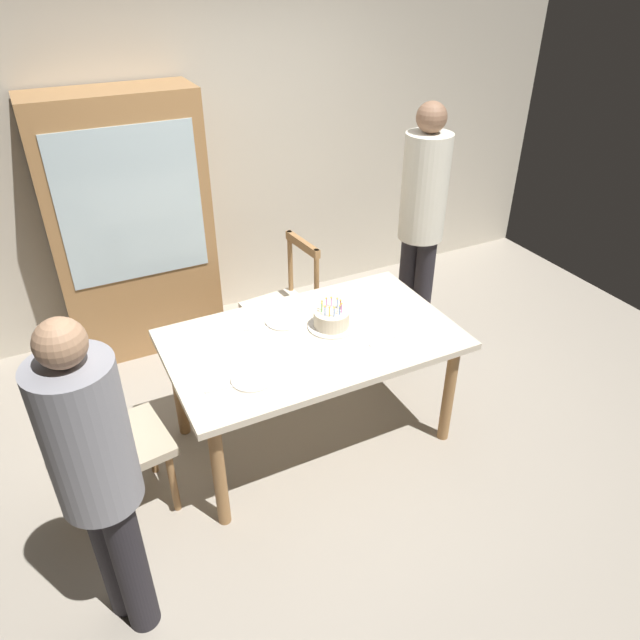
% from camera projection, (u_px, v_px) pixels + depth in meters
% --- Properties ---
extents(ground, '(6.40, 6.40, 0.00)m').
position_uv_depth(ground, '(313.00, 434.00, 3.80)').
color(ground, '#9E9384').
extents(back_wall, '(6.40, 0.10, 2.60)m').
position_uv_depth(back_wall, '(206.00, 157.00, 4.50)').
color(back_wall, beige).
rests_on(back_wall, ground).
extents(dining_table, '(1.66, 0.99, 0.75)m').
position_uv_depth(dining_table, '(312.00, 349.00, 3.44)').
color(dining_table, beige).
rests_on(dining_table, ground).
extents(birthday_cake, '(0.28, 0.28, 0.17)m').
position_uv_depth(birthday_cake, '(331.00, 320.00, 3.46)').
color(birthday_cake, silver).
rests_on(birthday_cake, dining_table).
extents(plate_near_celebrant, '(0.22, 0.22, 0.01)m').
position_uv_depth(plate_near_celebrant, '(252.00, 379.00, 3.05)').
color(plate_near_celebrant, white).
rests_on(plate_near_celebrant, dining_table).
extents(plate_far_side, '(0.22, 0.22, 0.01)m').
position_uv_depth(plate_far_side, '(284.00, 321.00, 3.53)').
color(plate_far_side, white).
rests_on(plate_far_side, dining_table).
extents(fork_near_celebrant, '(0.18, 0.03, 0.01)m').
position_uv_depth(fork_near_celebrant, '(223.00, 388.00, 2.99)').
color(fork_near_celebrant, silver).
rests_on(fork_near_celebrant, dining_table).
extents(fork_far_side, '(0.18, 0.06, 0.01)m').
position_uv_depth(fork_far_side, '(259.00, 328.00, 3.47)').
color(fork_far_side, silver).
rests_on(fork_far_side, dining_table).
extents(fork_near_guest, '(0.18, 0.03, 0.01)m').
position_uv_depth(fork_near_guest, '(383.00, 341.00, 3.36)').
color(fork_near_guest, silver).
rests_on(fork_near_guest, dining_table).
extents(chair_spindle_back, '(0.48, 0.48, 0.95)m').
position_uv_depth(chair_spindle_back, '(283.00, 308.00, 4.24)').
color(chair_spindle_back, beige).
rests_on(chair_spindle_back, ground).
extents(chair_upholstered, '(0.50, 0.49, 0.95)m').
position_uv_depth(chair_upholstered, '(104.00, 438.00, 3.00)').
color(chair_upholstered, tan).
rests_on(chair_upholstered, ground).
extents(person_celebrant, '(0.32, 0.32, 1.62)m').
position_uv_depth(person_celebrant, '(97.00, 472.00, 2.29)').
color(person_celebrant, '#262328').
rests_on(person_celebrant, ground).
extents(person_guest, '(0.32, 0.32, 1.83)m').
position_uv_depth(person_guest, '(422.00, 216.00, 4.16)').
color(person_guest, '#262328').
rests_on(person_guest, ground).
extents(china_cabinet, '(1.10, 0.45, 1.90)m').
position_uv_depth(china_cabinet, '(131.00, 229.00, 4.21)').
color(china_cabinet, '#9E7042').
rests_on(china_cabinet, ground).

